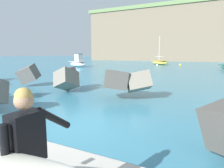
# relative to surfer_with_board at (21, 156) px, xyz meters

# --- Properties ---
(ground_plane) EXTENTS (400.00, 400.00, 0.00)m
(ground_plane) POSITION_rel_surfer_with_board_xyz_m (-2.14, 3.82, -1.28)
(ground_plane) COLOR teal
(breakwater_jetty) EXTENTS (31.37, 7.98, 2.78)m
(breakwater_jetty) POSITION_rel_surfer_with_board_xyz_m (-3.02, 6.20, -0.22)
(breakwater_jetty) COLOR #4C4944
(breakwater_jetty) RESTS_ON ground
(surfer_with_board) EXTENTS (2.10, 1.19, 1.78)m
(surfer_with_board) POSITION_rel_surfer_with_board_xyz_m (0.00, 0.00, 0.00)
(surfer_with_board) COLOR black
(surfer_with_board) RESTS_ON walkway_path
(boat_near_centre) EXTENTS (5.01, 4.62, 6.33)m
(boat_near_centre) POSITION_rel_surfer_with_board_xyz_m (-8.55, 42.93, -0.76)
(boat_near_centre) COLOR #EAC64C
(boat_near_centre) RESTS_ON ground
(boat_mid_left) EXTENTS (4.40, 2.89, 2.44)m
(boat_mid_left) POSITION_rel_surfer_with_board_xyz_m (-20.47, 28.51, -0.52)
(boat_mid_left) COLOR white
(boat_mid_left) RESTS_ON ground
(mooring_buoy_inner) EXTENTS (0.44, 0.44, 0.44)m
(mooring_buoy_inner) POSITION_rel_surfer_with_board_xyz_m (-3.67, 39.49, -1.06)
(mooring_buoy_inner) COLOR yellow
(mooring_buoy_inner) RESTS_ON ground
(mooring_buoy_middle) EXTENTS (0.44, 0.44, 0.44)m
(mooring_buoy_middle) POSITION_rel_surfer_with_board_xyz_m (-7.66, 36.90, -1.06)
(mooring_buoy_middle) COLOR silver
(mooring_buoy_middle) RESTS_ON ground
(headland_bluff) EXTENTS (85.23, 36.97, 18.93)m
(headland_bluff) POSITION_rel_surfer_with_board_xyz_m (0.95, 82.81, 8.21)
(headland_bluff) COLOR #756651
(headland_bluff) RESTS_ON ground
(station_building_west) EXTENTS (7.55, 5.14, 5.86)m
(station_building_west) POSITION_rel_surfer_with_board_xyz_m (-0.27, 88.59, 20.60)
(station_building_west) COLOR silver
(station_building_west) RESTS_ON headland_bluff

